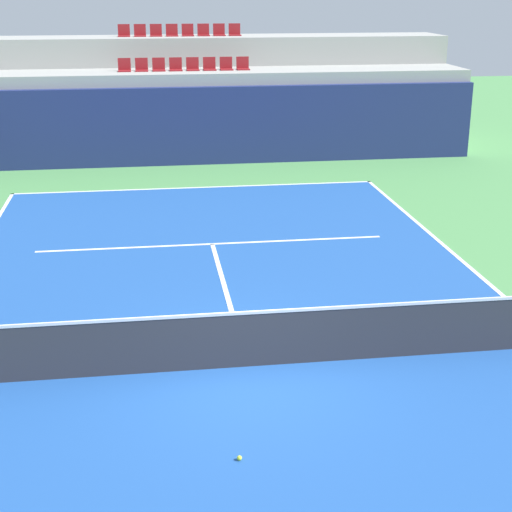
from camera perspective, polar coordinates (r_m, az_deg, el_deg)
name	(u,v)px	position (r m, az deg, el deg)	size (l,w,h in m)	color
ground_plane	(247,367)	(12.84, -0.63, -8.07)	(80.00, 80.00, 0.00)	#4C8C4C
court_surface	(247,367)	(12.84, -0.63, -8.05)	(11.00, 24.00, 0.01)	#1E4C99
baseline_far	(196,188)	(24.05, -4.38, 4.99)	(11.00, 0.10, 0.00)	white
service_line_far	(212,244)	(18.73, -3.20, 0.88)	(8.26, 0.10, 0.00)	white
centre_service_line	(227,293)	(15.73, -2.16, -2.74)	(0.10, 6.40, 0.00)	white
back_wall	(188,126)	(27.07, -4.96, 9.39)	(20.04, 0.30, 2.63)	navy
stands_tier_lower	(186,114)	(28.37, -5.14, 10.25)	(20.04, 2.40, 3.03)	#9E9E99
stands_tier_upper	(182,91)	(30.67, -5.43, 11.87)	(20.04, 2.40, 4.05)	#9E9E99
seating_row_lower	(184,67)	(28.26, -5.25, 13.56)	(4.58, 0.44, 0.44)	maroon
seating_row_upper	(180,33)	(30.57, -5.57, 15.89)	(4.58, 0.44, 0.44)	maroon
tennis_net	(247,338)	(12.62, -0.64, -6.02)	(11.08, 0.08, 1.07)	black
tennis_ball_1	(239,458)	(10.53, -1.22, -14.49)	(0.07, 0.07, 0.07)	#CCE033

